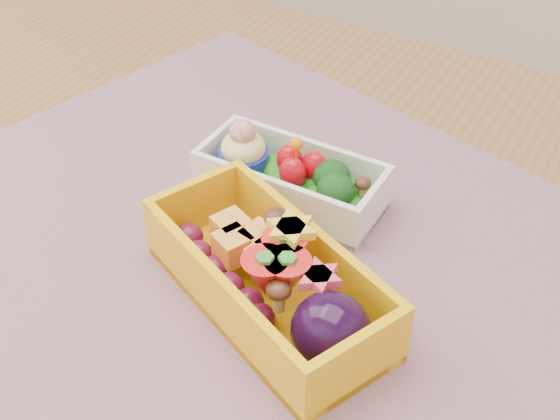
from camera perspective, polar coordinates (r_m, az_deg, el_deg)
The scene contains 4 objects.
table at distance 0.64m, azimuth -4.48°, elevation -8.95°, with size 1.20×0.80×0.75m.
placemat at distance 0.56m, azimuth -0.92°, elevation -3.05°, with size 0.59×0.45×0.00m, color #9F6E88.
bento_white at distance 0.59m, azimuth 0.81°, elevation 2.52°, with size 0.15×0.07×0.06m.
bento_yellow at distance 0.50m, azimuth -0.72°, elevation -5.38°, with size 0.21×0.15×0.06m.
Camera 1 is at (0.25, -0.34, 1.13)m, focal length 46.67 mm.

